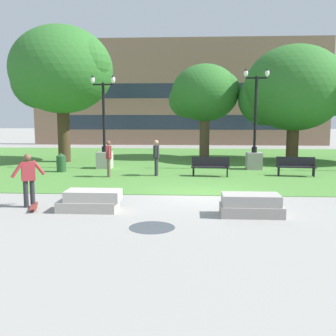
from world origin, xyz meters
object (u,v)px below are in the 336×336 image
at_px(person_skateboarder, 28,177).
at_px(lamp_post_right, 254,149).
at_px(trash_bin, 61,162).
at_px(skateboard, 34,207).
at_px(concrete_block_center, 90,201).
at_px(person_bystander_near_lawn, 156,156).
at_px(concrete_block_left, 251,205).
at_px(park_bench_near_left, 210,165).
at_px(park_bench_near_right, 296,165).
at_px(lamp_post_center, 104,150).
at_px(person_bystander_far_lawn, 109,156).

xyz_separation_m(person_skateboarder, lamp_post_right, (8.52, 9.17, 0.12)).
bearing_deg(trash_bin, skateboard, -77.50).
bearing_deg(concrete_block_center, person_bystander_near_lawn, 78.57).
relative_size(concrete_block_left, park_bench_near_left, 0.98).
relative_size(park_bench_near_right, lamp_post_center, 0.37).
height_order(park_bench_near_left, person_bystander_far_lawn, person_bystander_far_lawn).
distance_m(person_skateboarder, lamp_post_center, 9.09).
relative_size(person_skateboarder, lamp_post_right, 0.32).
relative_size(lamp_post_center, lamp_post_right, 0.94).
xyz_separation_m(lamp_post_right, trash_bin, (-10.02, -1.53, -0.59)).
bearing_deg(person_bystander_far_lawn, lamp_post_right, 22.78).
xyz_separation_m(concrete_block_center, person_bystander_far_lawn, (-0.79, 6.49, 0.68)).
relative_size(person_skateboarder, park_bench_near_right, 0.93).
bearing_deg(trash_bin, concrete_block_center, -65.96).
bearing_deg(person_skateboarder, skateboard, -51.66).
relative_size(concrete_block_center, lamp_post_right, 0.36).
distance_m(concrete_block_center, person_bystander_far_lawn, 6.58).
distance_m(person_skateboarder, person_bystander_far_lawn, 6.26).
xyz_separation_m(concrete_block_left, person_skateboarder, (-6.89, 0.69, 0.66)).
xyz_separation_m(person_skateboarder, person_bystander_far_lawn, (1.28, 6.12, 0.02)).
bearing_deg(person_skateboarder, lamp_post_center, 87.28).
relative_size(skateboard, trash_bin, 1.07).
height_order(skateboard, trash_bin, trash_bin).
height_order(concrete_block_left, lamp_post_center, lamp_post_center).
bearing_deg(person_skateboarder, person_bystander_far_lawn, 78.19).
xyz_separation_m(skateboard, trash_bin, (-1.77, 7.97, 0.42)).
bearing_deg(concrete_block_center, lamp_post_center, 99.84).
height_order(skateboard, lamp_post_right, lamp_post_right).
height_order(concrete_block_center, person_bystander_far_lawn, person_bystander_far_lawn).
bearing_deg(person_skateboarder, concrete_block_left, -5.75).
distance_m(person_skateboarder, skateboard, 0.98).
relative_size(lamp_post_center, person_bystander_far_lawn, 2.93).
bearing_deg(concrete_block_left, concrete_block_center, 176.15).
height_order(concrete_block_left, trash_bin, trash_bin).
bearing_deg(person_bystander_near_lawn, lamp_post_right, 26.79).
distance_m(park_bench_near_right, trash_bin, 11.68).
height_order(park_bench_near_left, lamp_post_right, lamp_post_right).
distance_m(park_bench_near_left, lamp_post_right, 3.55).
relative_size(park_bench_near_right, person_bystander_far_lawn, 1.08).
xyz_separation_m(concrete_block_left, lamp_post_center, (-6.46, 9.77, 0.73)).
relative_size(concrete_block_center, person_bystander_near_lawn, 1.11).
xyz_separation_m(person_bystander_near_lawn, person_bystander_far_lawn, (-2.20, -0.50, 0.00)).
bearing_deg(person_bystander_near_lawn, skateboard, -114.83).
distance_m(concrete_block_left, person_bystander_near_lawn, 8.10).
xyz_separation_m(park_bench_near_left, lamp_post_center, (-5.64, 2.42, 0.50)).
relative_size(park_bench_near_left, park_bench_near_right, 1.00).
bearing_deg(concrete_block_left, trash_bin, 135.22).
bearing_deg(person_bystander_near_lawn, person_skateboarder, -117.75).
relative_size(park_bench_near_left, person_bystander_near_lawn, 1.08).
bearing_deg(trash_bin, lamp_post_right, 8.66).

